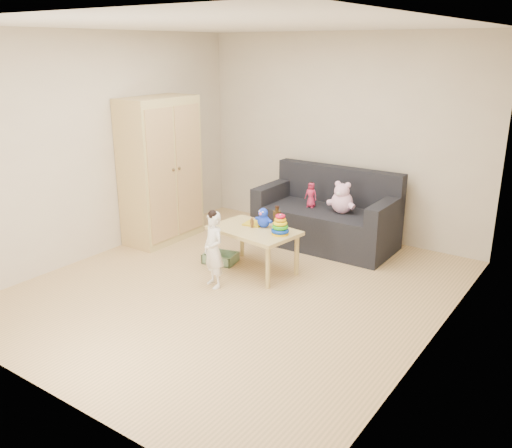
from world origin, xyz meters
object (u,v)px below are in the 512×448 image
Objects in this scene: wardrobe at (161,170)px; sofa at (325,227)px; toddler at (214,251)px; play_table at (254,250)px.

sofa is (1.86, 0.98, -0.67)m from wardrobe.
toddler is at bearing -27.89° from wardrobe.
sofa is at bearing 27.80° from wardrobe.
wardrobe is 1.77m from toddler.
wardrobe is at bearing 174.43° from toddler.
play_table reaches higher than sofa.
play_table is (-0.26, -1.20, 0.01)m from sofa.
wardrobe is 1.75m from play_table.
sofa is 1.82m from toddler.
toddler is at bearing -102.04° from sofa.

